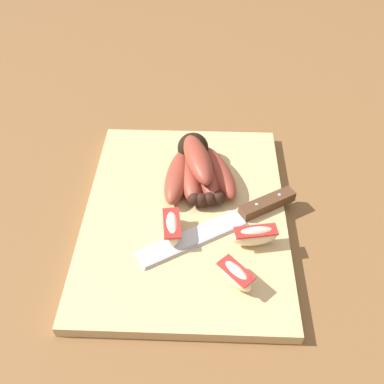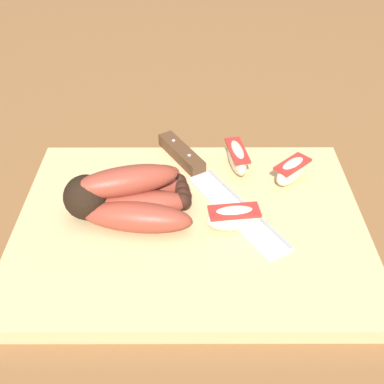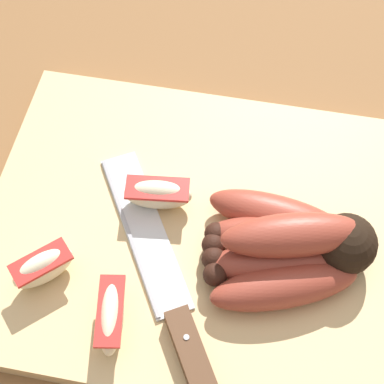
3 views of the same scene
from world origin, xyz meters
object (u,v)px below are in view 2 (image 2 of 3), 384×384
(chefs_knife, at_px, (199,171))
(apple_wedge_far, at_px, (292,171))
(apple_wedge_near, at_px, (237,157))
(banana_bunch, at_px, (127,196))
(apple_wedge_middle, at_px, (234,218))

(chefs_knife, relative_size, apple_wedge_far, 4.42)
(apple_wedge_far, bearing_deg, apple_wedge_near, -24.34)
(banana_bunch, height_order, apple_wedge_near, banana_bunch)
(apple_wedge_near, bearing_deg, chefs_knife, 16.32)
(banana_bunch, bearing_deg, apple_wedge_middle, 164.62)
(apple_wedge_middle, relative_size, apple_wedge_far, 1.18)
(chefs_knife, height_order, apple_wedge_far, apple_wedge_far)
(chefs_knife, xyz_separation_m, apple_wedge_near, (-0.05, -0.02, 0.01))
(apple_wedge_near, relative_size, apple_wedge_middle, 1.06)
(chefs_knife, xyz_separation_m, apple_wedge_far, (-0.12, 0.02, 0.01))
(chefs_knife, bearing_deg, apple_wedge_far, 172.33)
(chefs_knife, relative_size, apple_wedge_middle, 3.76)
(apple_wedge_middle, xyz_separation_m, apple_wedge_far, (-0.08, -0.09, 0.00))
(banana_bunch, distance_m, apple_wedge_middle, 0.13)
(chefs_knife, bearing_deg, apple_wedge_middle, 109.76)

